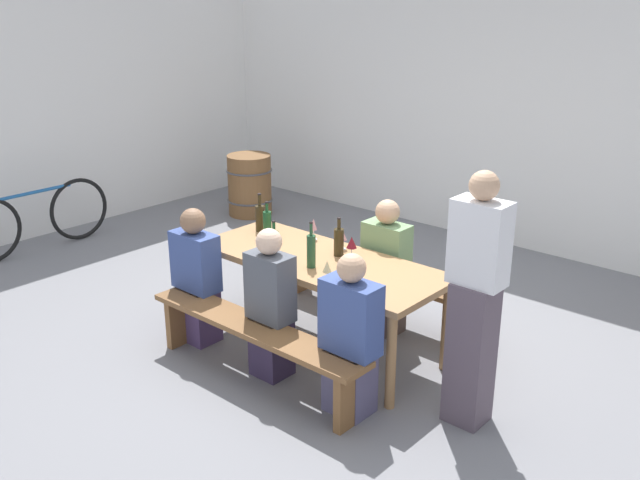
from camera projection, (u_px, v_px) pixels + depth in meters
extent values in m
plane|color=slate|center=(320.00, 346.00, 5.67)|extent=(24.00, 24.00, 0.00)
cube|color=white|center=(525.00, 99.00, 7.45)|extent=(14.00, 0.20, 3.20)
cube|color=white|center=(27.00, 94.00, 7.80)|extent=(0.20, 6.95, 3.20)
cube|color=#9E7247|center=(320.00, 261.00, 5.43)|extent=(2.03, 0.81, 0.05)
cylinder|color=#9E7247|center=(208.00, 288.00, 5.89)|extent=(0.07, 0.07, 0.70)
cylinder|color=#9E7247|center=(391.00, 362.00, 4.73)|extent=(0.07, 0.07, 0.70)
cylinder|color=#9E7247|center=(267.00, 265.00, 6.38)|extent=(0.07, 0.07, 0.70)
cylinder|color=#9E7247|center=(446.00, 326.00, 5.22)|extent=(0.07, 0.07, 0.70)
cube|color=brown|center=(254.00, 327.00, 5.03)|extent=(1.93, 0.30, 0.04)
cube|color=brown|center=(180.00, 321.00, 5.64)|extent=(0.06, 0.24, 0.41)
cube|color=brown|center=(349.00, 399.00, 4.57)|extent=(0.06, 0.24, 0.41)
cube|color=brown|center=(375.00, 271.00, 6.03)|extent=(1.93, 0.30, 0.04)
cube|color=brown|center=(300.00, 270.00, 6.64)|extent=(0.06, 0.24, 0.41)
cube|color=brown|center=(462.00, 325.00, 5.57)|extent=(0.06, 0.24, 0.41)
cylinder|color=#194723|center=(267.00, 225.00, 5.84)|extent=(0.07, 0.07, 0.22)
cylinder|color=#194723|center=(267.00, 207.00, 5.79)|extent=(0.02, 0.02, 0.07)
cylinder|color=black|center=(267.00, 202.00, 5.77)|extent=(0.03, 0.03, 0.01)
cylinder|color=#332814|center=(260.00, 219.00, 5.99)|extent=(0.08, 0.08, 0.22)
cylinder|color=#332814|center=(260.00, 200.00, 5.94)|extent=(0.03, 0.03, 0.10)
cylinder|color=black|center=(259.00, 194.00, 5.92)|extent=(0.03, 0.03, 0.01)
cylinder|color=#234C2D|center=(311.00, 251.00, 5.21)|extent=(0.07, 0.07, 0.25)
cylinder|color=#234C2D|center=(311.00, 229.00, 5.15)|extent=(0.02, 0.02, 0.09)
cylinder|color=black|center=(311.00, 223.00, 5.14)|extent=(0.03, 0.03, 0.01)
cylinder|color=#194723|center=(274.00, 245.00, 5.40)|extent=(0.07, 0.07, 0.21)
cylinder|color=#194723|center=(274.00, 227.00, 5.35)|extent=(0.02, 0.02, 0.07)
cylinder|color=black|center=(274.00, 221.00, 5.34)|extent=(0.03, 0.03, 0.01)
cylinder|color=#332814|center=(339.00, 242.00, 5.45)|extent=(0.08, 0.08, 0.21)
cylinder|color=#332814|center=(339.00, 224.00, 5.40)|extent=(0.03, 0.03, 0.08)
cylinder|color=black|center=(339.00, 218.00, 5.38)|extent=(0.03, 0.03, 0.01)
cylinder|color=silver|center=(314.00, 239.00, 5.82)|extent=(0.06, 0.06, 0.01)
cylinder|color=silver|center=(314.00, 234.00, 5.81)|extent=(0.01, 0.01, 0.08)
cone|color=#D18C93|center=(313.00, 224.00, 5.78)|extent=(0.06, 0.06, 0.09)
cylinder|color=silver|center=(351.00, 258.00, 5.42)|extent=(0.06, 0.06, 0.01)
cylinder|color=silver|center=(352.00, 253.00, 5.40)|extent=(0.01, 0.01, 0.08)
cone|color=maroon|center=(352.00, 242.00, 5.38)|extent=(0.08, 0.08, 0.09)
cylinder|color=silver|center=(327.00, 281.00, 5.00)|extent=(0.06, 0.06, 0.01)
cylinder|color=silver|center=(327.00, 276.00, 4.99)|extent=(0.01, 0.01, 0.06)
cone|color=beige|center=(327.00, 266.00, 4.97)|extent=(0.07, 0.07, 0.08)
cylinder|color=silver|center=(342.00, 249.00, 5.61)|extent=(0.06, 0.06, 0.01)
cylinder|color=silver|center=(342.00, 244.00, 5.60)|extent=(0.01, 0.01, 0.07)
cone|color=#D18C93|center=(342.00, 234.00, 5.57)|extent=(0.07, 0.07, 0.09)
cube|color=#4A3660|center=(199.00, 314.00, 5.71)|extent=(0.30, 0.24, 0.45)
cube|color=#384C8C|center=(195.00, 261.00, 5.55)|extent=(0.40, 0.20, 0.46)
sphere|color=#846047|center=(193.00, 221.00, 5.44)|extent=(0.20, 0.20, 0.20)
cube|color=#322642|center=(272.00, 346.00, 5.19)|extent=(0.25, 0.24, 0.45)
cube|color=#4C515B|center=(270.00, 287.00, 5.03)|extent=(0.34, 0.20, 0.50)
sphere|color=beige|center=(269.00, 242.00, 4.92)|extent=(0.19, 0.19, 0.19)
cube|color=#514D6D|center=(350.00, 381.00, 4.74)|extent=(0.30, 0.24, 0.45)
cube|color=#384C8C|center=(351.00, 317.00, 4.58)|extent=(0.40, 0.20, 0.49)
sphere|color=tan|center=(351.00, 268.00, 4.46)|extent=(0.19, 0.19, 0.19)
cube|color=#4B3B35|center=(384.00, 306.00, 5.85)|extent=(0.28, 0.24, 0.45)
cube|color=#729966|center=(386.00, 253.00, 5.69)|extent=(0.38, 0.20, 0.49)
sphere|color=tan|center=(388.00, 212.00, 5.58)|extent=(0.20, 0.20, 0.20)
cube|color=#544753|center=(471.00, 354.00, 4.55)|extent=(0.26, 0.24, 0.98)
cube|color=silver|center=(480.00, 243.00, 4.29)|extent=(0.34, 0.20, 0.54)
sphere|color=tan|center=(484.00, 186.00, 4.17)|extent=(0.18, 0.18, 0.18)
cylinder|color=brown|center=(250.00, 185.00, 8.85)|extent=(0.54, 0.54, 0.76)
torus|color=#4C4C51|center=(249.00, 170.00, 8.79)|extent=(0.57, 0.57, 0.02)
torus|color=#4C4C51|center=(250.00, 199.00, 8.91)|extent=(0.57, 0.57, 0.02)
torus|color=black|center=(79.00, 209.00, 7.97)|extent=(0.05, 0.70, 0.70)
cylinder|color=#1E5999|center=(32.00, 193.00, 7.51)|extent=(0.04, 0.87, 0.04)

